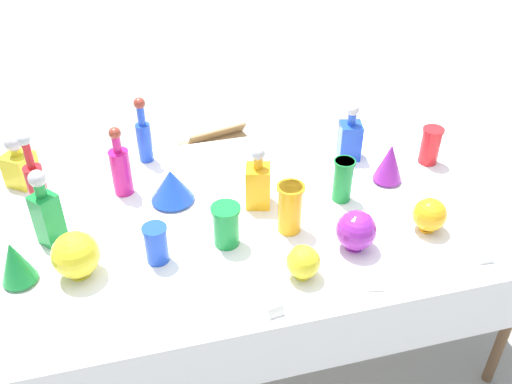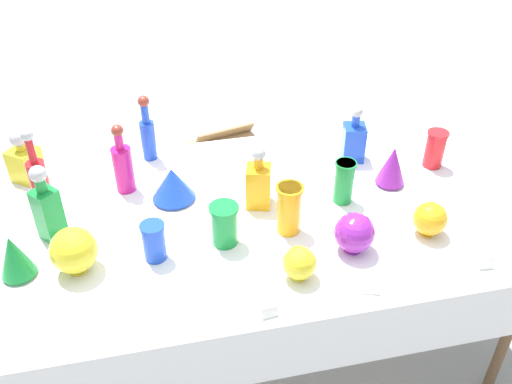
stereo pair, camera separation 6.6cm
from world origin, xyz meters
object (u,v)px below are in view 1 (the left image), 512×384
(square_decanter_3, at_px, (19,165))
(square_decanter_2, at_px, (258,183))
(tall_bottle_1, at_px, (121,168))
(fluted_vase_1, at_px, (389,163))
(tall_bottle_0, at_px, (37,186))
(round_bowl_2, at_px, (356,230))
(cardboard_box_behind_left, at_px, (222,166))
(square_decanter_0, at_px, (350,138))
(slender_vase_0, at_px, (290,207))
(fluted_vase_2, at_px, (15,262))
(tall_bottle_2, at_px, (144,135))
(fluted_vase_0, at_px, (171,185))
(square_decanter_1, at_px, (46,212))
(slender_vase_1, at_px, (343,180))
(slender_vase_3, at_px, (156,243))
(round_bowl_0, at_px, (303,262))
(round_bowl_3, at_px, (76,255))
(round_bowl_1, at_px, (430,215))
(slender_vase_2, at_px, (431,144))
(slender_vase_4, at_px, (226,224))

(square_decanter_3, bearing_deg, square_decanter_2, -22.80)
(tall_bottle_1, relative_size, fluted_vase_1, 1.70)
(tall_bottle_0, relative_size, round_bowl_2, 2.41)
(cardboard_box_behind_left, bearing_deg, square_decanter_0, -67.58)
(slender_vase_0, bearing_deg, fluted_vase_2, -177.94)
(tall_bottle_2, distance_m, fluted_vase_0, 0.35)
(tall_bottle_0, distance_m, square_decanter_1, 0.17)
(slender_vase_1, relative_size, fluted_vase_0, 1.05)
(round_bowl_2, xyz_separation_m, cardboard_box_behind_left, (-0.20, 1.57, -0.70))
(slender_vase_0, height_order, slender_vase_3, slender_vase_0)
(square_decanter_0, bearing_deg, slender_vase_3, -152.88)
(tall_bottle_2, bearing_deg, square_decanter_0, -12.85)
(square_decanter_1, distance_m, slender_vase_1, 1.14)
(tall_bottle_2, xyz_separation_m, square_decanter_1, (-0.39, -0.47, 0.01))
(round_bowl_0, bearing_deg, tall_bottle_0, 147.00)
(fluted_vase_2, bearing_deg, square_decanter_3, 92.60)
(square_decanter_1, distance_m, slender_vase_3, 0.42)
(square_decanter_0, height_order, round_bowl_3, square_decanter_0)
(tall_bottle_0, distance_m, square_decanter_0, 1.33)
(square_decanter_0, bearing_deg, tall_bottle_2, 167.15)
(round_bowl_1, bearing_deg, tall_bottle_2, 142.44)
(slender_vase_2, xyz_separation_m, slender_vase_4, (-0.99, -0.31, -0.00))
(round_bowl_0, bearing_deg, fluted_vase_2, 166.98)
(tall_bottle_2, xyz_separation_m, fluted_vase_2, (-0.50, -0.66, -0.04))
(fluted_vase_1, bearing_deg, slender_vase_2, 20.96)
(slender_vase_0, distance_m, fluted_vase_2, 0.98)
(slender_vase_2, bearing_deg, round_bowl_1, -118.36)
(square_decanter_2, xyz_separation_m, slender_vase_1, (0.34, -0.06, -0.01))
(fluted_vase_2, relative_size, round_bowl_3, 0.99)
(slender_vase_1, relative_size, cardboard_box_behind_left, 0.37)
(fluted_vase_0, xyz_separation_m, round_bowl_0, (0.38, -0.55, -0.01))
(fluted_vase_0, bearing_deg, fluted_vase_2, -150.10)
(fluted_vase_2, xyz_separation_m, round_bowl_2, (1.18, -0.12, -0.01))
(slender_vase_3, xyz_separation_m, fluted_vase_2, (-0.47, 0.01, 0.01))
(square_decanter_1, relative_size, slender_vase_0, 1.55)
(slender_vase_0, relative_size, slender_vase_1, 1.09)
(tall_bottle_2, bearing_deg, slender_vase_0, -52.66)
(square_decanter_1, xyz_separation_m, square_decanter_2, (0.80, 0.03, -0.03))
(slender_vase_0, distance_m, fluted_vase_1, 0.54)
(tall_bottle_1, height_order, slender_vase_0, tall_bottle_1)
(square_decanter_3, height_order, slender_vase_2, square_decanter_3)
(tall_bottle_2, height_order, fluted_vase_1, tall_bottle_2)
(square_decanter_2, distance_m, square_decanter_3, 1.01)
(square_decanter_2, bearing_deg, slender_vase_0, -68.07)
(slender_vase_1, relative_size, fluted_vase_2, 1.08)
(round_bowl_1, xyz_separation_m, round_bowl_3, (-1.29, 0.08, 0.02))
(tall_bottle_1, bearing_deg, square_decanter_0, 1.17)
(tall_bottle_0, height_order, round_bowl_2, tall_bottle_0)
(fluted_vase_0, bearing_deg, fluted_vase_1, -5.56)
(square_decanter_1, distance_m, slender_vase_0, 0.89)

